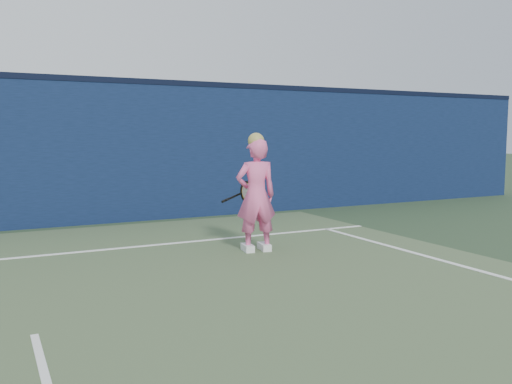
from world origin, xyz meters
TOP-DOWN VIEW (x-y plane):
  - backstop_wall at (0.00, 6.50)m, footprint 24.00×0.40m
  - player at (2.98, 3.03)m, footprint 0.61×0.45m
  - racket at (3.06, 3.52)m, footprint 0.58×0.20m

SIDE VIEW (x-z plane):
  - racket at x=3.06m, z-range 0.60..0.92m
  - player at x=2.98m, z-range -0.03..1.58m
  - backstop_wall at x=0.00m, z-range 0.00..2.50m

